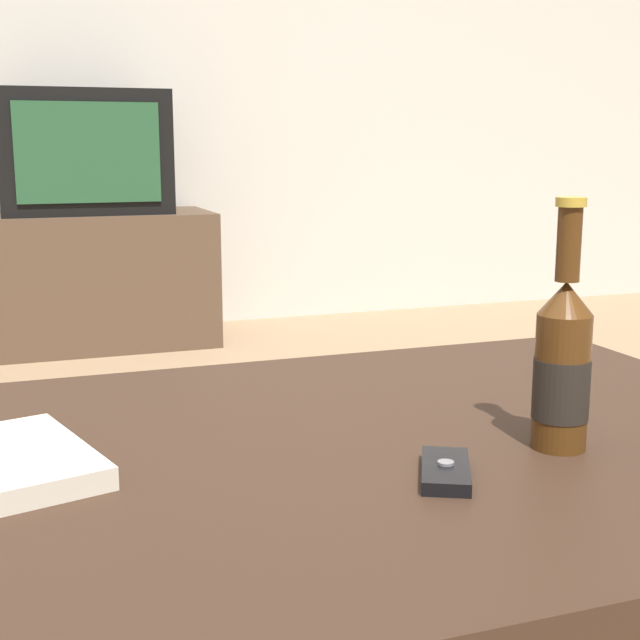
# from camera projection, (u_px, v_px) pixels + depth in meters

# --- Properties ---
(back_wall) EXTENTS (8.00, 0.05, 2.60)m
(back_wall) POSITION_uv_depth(u_px,v_px,m) (67.00, 17.00, 3.62)
(back_wall) COLOR beige
(back_wall) RESTS_ON ground_plane
(coffee_table) EXTENTS (1.22, 0.80, 0.47)m
(coffee_table) POSITION_uv_depth(u_px,v_px,m) (319.00, 497.00, 1.01)
(coffee_table) COLOR #332116
(coffee_table) RESTS_ON ground_plane
(tv_stand) EXTENTS (0.96, 0.48, 0.53)m
(tv_stand) POSITION_uv_depth(u_px,v_px,m) (90.00, 280.00, 3.54)
(tv_stand) COLOR #4C3828
(tv_stand) RESTS_ON ground_plane
(television) EXTENTS (0.64, 0.39, 0.47)m
(television) POSITION_uv_depth(u_px,v_px,m) (83.00, 152.00, 3.44)
(television) COLOR black
(television) RESTS_ON tv_stand
(beer_bottle) EXTENTS (0.06, 0.06, 0.28)m
(beer_bottle) POSITION_uv_depth(u_px,v_px,m) (562.00, 364.00, 0.97)
(beer_bottle) COLOR #47280F
(beer_bottle) RESTS_ON coffee_table
(cell_phone) EXTENTS (0.09, 0.12, 0.02)m
(cell_phone) POSITION_uv_depth(u_px,v_px,m) (445.00, 471.00, 0.90)
(cell_phone) COLOR black
(cell_phone) RESTS_ON coffee_table
(table_book) EXTENTS (0.20, 0.24, 0.02)m
(table_book) POSITION_uv_depth(u_px,v_px,m) (8.00, 463.00, 0.91)
(table_book) COLOR beige
(table_book) RESTS_ON coffee_table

